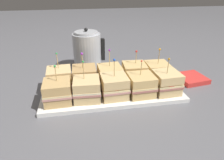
# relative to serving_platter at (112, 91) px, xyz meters

# --- Properties ---
(ground_plane) EXTENTS (6.00, 6.00, 0.00)m
(ground_plane) POSITION_rel_serving_platter_xyz_m (0.00, 0.00, -0.01)
(ground_plane) COLOR slate
(serving_platter) EXTENTS (0.63, 0.27, 0.02)m
(serving_platter) POSITION_rel_serving_platter_xyz_m (0.00, 0.00, 0.00)
(serving_platter) COLOR white
(serving_platter) RESTS_ON ground_plane
(sandwich_front_far_left) EXTENTS (0.12, 0.12, 0.16)m
(sandwich_front_far_left) POSITION_rel_serving_platter_xyz_m (-0.24, -0.06, 0.06)
(sandwich_front_far_left) COLOR tan
(sandwich_front_far_left) RESTS_ON serving_platter
(sandwich_front_left) EXTENTS (0.12, 0.12, 0.17)m
(sandwich_front_left) POSITION_rel_serving_platter_xyz_m (-0.12, -0.06, 0.06)
(sandwich_front_left) COLOR #DBB77A
(sandwich_front_left) RESTS_ON serving_platter
(sandwich_front_center) EXTENTS (0.12, 0.12, 0.17)m
(sandwich_front_center) POSITION_rel_serving_platter_xyz_m (0.00, -0.06, 0.06)
(sandwich_front_center) COLOR #DBB77A
(sandwich_front_center) RESTS_ON serving_platter
(sandwich_front_right) EXTENTS (0.12, 0.12, 0.16)m
(sandwich_front_right) POSITION_rel_serving_platter_xyz_m (0.12, -0.06, 0.05)
(sandwich_front_right) COLOR tan
(sandwich_front_right) RESTS_ON serving_platter
(sandwich_front_far_right) EXTENTS (0.12, 0.12, 0.17)m
(sandwich_front_far_right) POSITION_rel_serving_platter_xyz_m (0.23, -0.06, 0.06)
(sandwich_front_far_right) COLOR #DBB77A
(sandwich_front_far_right) RESTS_ON serving_platter
(sandwich_back_far_left) EXTENTS (0.12, 0.12, 0.17)m
(sandwich_back_far_left) POSITION_rel_serving_platter_xyz_m (-0.23, 0.06, 0.06)
(sandwich_back_far_left) COLOR #DBB77A
(sandwich_back_far_left) RESTS_ON serving_platter
(sandwich_back_left) EXTENTS (0.11, 0.11, 0.17)m
(sandwich_back_left) POSITION_rel_serving_platter_xyz_m (-0.12, 0.06, 0.06)
(sandwich_back_left) COLOR tan
(sandwich_back_left) RESTS_ON serving_platter
(sandwich_back_center) EXTENTS (0.12, 0.12, 0.17)m
(sandwich_back_center) POSITION_rel_serving_platter_xyz_m (0.00, 0.06, 0.06)
(sandwich_back_center) COLOR tan
(sandwich_back_center) RESTS_ON serving_platter
(sandwich_back_right) EXTENTS (0.12, 0.12, 0.16)m
(sandwich_back_right) POSITION_rel_serving_platter_xyz_m (0.12, 0.06, 0.06)
(sandwich_back_right) COLOR tan
(sandwich_back_right) RESTS_ON serving_platter
(sandwich_back_far_right) EXTENTS (0.12, 0.12, 0.17)m
(sandwich_back_far_right) POSITION_rel_serving_platter_xyz_m (0.24, 0.06, 0.06)
(sandwich_back_far_right) COLOR tan
(sandwich_back_far_right) RESTS_ON serving_platter
(kettle_steel) EXTENTS (0.18, 0.16, 0.24)m
(kettle_steel) POSITION_rel_serving_platter_xyz_m (-0.09, 0.30, 0.10)
(kettle_steel) COLOR #B7BABF
(kettle_steel) RESTS_ON ground_plane
(napkin_stack) EXTENTS (0.15, 0.15, 0.02)m
(napkin_stack) POSITION_rel_serving_platter_xyz_m (0.43, 0.06, 0.00)
(napkin_stack) COLOR red
(napkin_stack) RESTS_ON ground_plane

